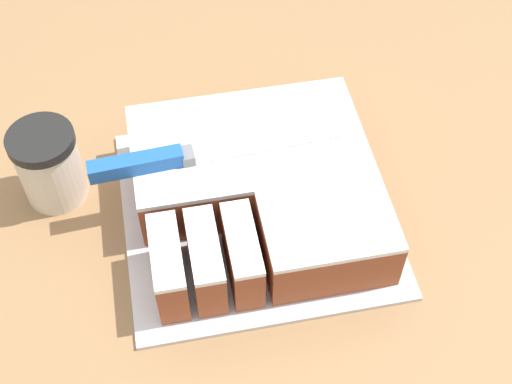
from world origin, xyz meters
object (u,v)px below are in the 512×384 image
cake (259,189)px  knife (164,160)px  cake_board (256,212)px  coffee_cup (49,165)px

cake → knife: 0.13m
cake_board → coffee_cup: size_ratio=3.10×
cake → coffee_cup: bearing=162.7°
cake → coffee_cup: coffee_cup is taller
cake → knife: (-0.12, 0.03, 0.05)m
knife → cake_board: bearing=-20.8°
knife → coffee_cup: bearing=157.2°
coffee_cup → cake_board: bearing=-18.6°
cake → knife: bearing=165.5°
cake_board → coffee_cup: (-0.26, 0.09, 0.05)m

